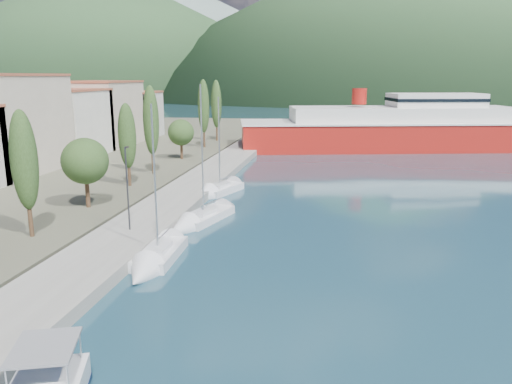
# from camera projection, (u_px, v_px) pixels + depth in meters

# --- Properties ---
(ground) EXTENTS (1400.00, 1400.00, 0.00)m
(ground) POSITION_uv_depth(u_px,v_px,m) (319.00, 119.00, 138.75)
(ground) COLOR #1E4151
(quay) EXTENTS (5.00, 88.00, 0.80)m
(quay) POSITION_uv_depth(u_px,v_px,m) (187.00, 192.00, 49.86)
(quay) COLOR gray
(quay) RESTS_ON ground
(hills_far) EXTENTS (1480.00, 900.00, 180.00)m
(hills_far) POSITION_uv_depth(u_px,v_px,m) (461.00, 18.00, 577.57)
(hills_far) COLOR slate
(hills_far) RESTS_ON ground
(hills_near) EXTENTS (1010.00, 520.00, 115.00)m
(hills_near) POSITION_uv_depth(u_px,v_px,m) (476.00, 22.00, 354.12)
(hills_near) COLOR #2D4E2B
(hills_near) RESTS_ON ground
(town_buildings) EXTENTS (9.20, 69.20, 11.30)m
(town_buildings) POSITION_uv_depth(u_px,v_px,m) (37.00, 126.00, 62.90)
(town_buildings) COLOR beige
(town_buildings) RESTS_ON land_strip
(tree_row) EXTENTS (3.92, 63.79, 10.52)m
(tree_row) POSITION_uv_depth(u_px,v_px,m) (145.00, 132.00, 54.65)
(tree_row) COLOR #47301E
(tree_row) RESTS_ON land_strip
(lamp_posts) EXTENTS (0.15, 50.18, 6.06)m
(lamp_posts) POSITION_uv_depth(u_px,v_px,m) (138.00, 180.00, 37.45)
(lamp_posts) COLOR #2D2D33
(lamp_posts) RESTS_ON quay
(sailboat_near) EXTENTS (2.55, 7.71, 10.97)m
(sailboat_near) POSITION_uv_depth(u_px,v_px,m) (151.00, 265.00, 30.94)
(sailboat_near) COLOR silver
(sailboat_near) RESTS_ON ground
(sailboat_mid) EXTENTS (4.39, 8.59, 11.96)m
(sailboat_mid) POSITION_uv_depth(u_px,v_px,m) (193.00, 223.00, 39.66)
(sailboat_mid) COLOR silver
(sailboat_mid) RESTS_ON ground
(sailboat_far) EXTENTS (4.57, 7.59, 10.63)m
(sailboat_far) POSITION_uv_depth(u_px,v_px,m) (212.00, 193.00, 49.85)
(sailboat_far) COLOR silver
(sailboat_far) RESTS_ON ground
(ferry) EXTENTS (53.16, 21.91, 10.33)m
(ferry) POSITION_uv_depth(u_px,v_px,m) (402.00, 130.00, 81.14)
(ferry) COLOR #A51812
(ferry) RESTS_ON ground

